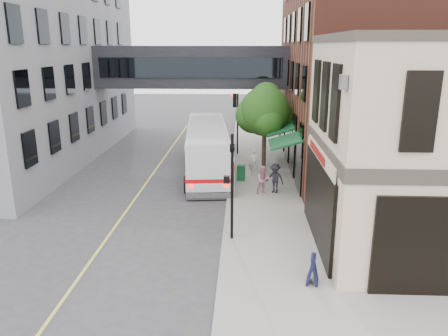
# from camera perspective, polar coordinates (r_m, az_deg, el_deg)

# --- Properties ---
(ground) EXTENTS (120.00, 120.00, 0.00)m
(ground) POSITION_cam_1_polar(r_m,az_deg,el_deg) (17.04, -0.55, -12.40)
(ground) COLOR #38383A
(ground) RESTS_ON ground
(sidewalk_main) EXTENTS (4.00, 60.00, 0.15)m
(sidewalk_main) POSITION_cam_1_polar(r_m,az_deg,el_deg) (30.10, 4.71, 0.35)
(sidewalk_main) COLOR gray
(sidewalk_main) RESTS_ON ground
(brick_building) EXTENTS (13.76, 18.00, 14.00)m
(brick_building) POSITION_cam_1_polar(r_m,az_deg,el_deg) (31.38, 20.05, 12.91)
(brick_building) COLOR #5A281C
(brick_building) RESTS_ON ground
(skyway_bridge) EXTENTS (14.00, 3.18, 3.00)m
(skyway_bridge) POSITION_cam_1_polar(r_m,az_deg,el_deg) (33.26, -4.15, 13.06)
(skyway_bridge) COLOR black
(skyway_bridge) RESTS_ON ground
(traffic_signal_near) EXTENTS (0.44, 0.22, 4.60)m
(traffic_signal_near) POSITION_cam_1_polar(r_m,az_deg,el_deg) (17.75, 0.96, -0.81)
(traffic_signal_near) COLOR black
(traffic_signal_near) RESTS_ON sidewalk_main
(traffic_signal_far) EXTENTS (0.53, 0.28, 4.50)m
(traffic_signal_far) POSITION_cam_1_polar(r_m,az_deg,el_deg) (32.35, 1.55, 7.39)
(traffic_signal_far) COLOR black
(traffic_signal_far) RESTS_ON sidewalk_main
(street_sign_pole) EXTENTS (0.08, 0.75, 3.00)m
(street_sign_pole) POSITION_cam_1_polar(r_m,az_deg,el_deg) (22.84, 1.37, 0.24)
(street_sign_pole) COLOR gray
(street_sign_pole) RESTS_ON sidewalk_main
(street_tree) EXTENTS (3.80, 3.20, 5.60)m
(street_tree) POSITION_cam_1_polar(r_m,az_deg,el_deg) (28.55, 5.33, 7.37)
(street_tree) COLOR #382619
(street_tree) RESTS_ON sidewalk_main
(lane_marking) EXTENTS (0.12, 40.00, 0.01)m
(lane_marking) POSITION_cam_1_polar(r_m,az_deg,el_deg) (26.90, -10.07, -1.87)
(lane_marking) COLOR #D8CC4C
(lane_marking) RESTS_ON ground
(bus) EXTENTS (3.59, 11.44, 3.03)m
(bus) POSITION_cam_1_polar(r_m,az_deg,el_deg) (28.27, -2.22, 2.77)
(bus) COLOR silver
(bus) RESTS_ON ground
(pedestrian_a) EXTENTS (0.69, 0.58, 1.60)m
(pedestrian_a) POSITION_cam_1_polar(r_m,az_deg,el_deg) (27.50, 3.88, 0.78)
(pedestrian_a) COLOR white
(pedestrian_a) RESTS_ON sidewalk_main
(pedestrian_b) EXTENTS (0.89, 0.76, 1.59)m
(pedestrian_b) POSITION_cam_1_polar(r_m,az_deg,el_deg) (23.93, 5.14, -1.55)
(pedestrian_b) COLOR pink
(pedestrian_b) RESTS_ON sidewalk_main
(pedestrian_c) EXTENTS (1.24, 1.08, 1.66)m
(pedestrian_c) POSITION_cam_1_polar(r_m,az_deg,el_deg) (24.17, 6.68, -1.34)
(pedestrian_c) COLOR black
(pedestrian_c) RESTS_ON sidewalk_main
(newspaper_box) EXTENTS (0.52, 0.47, 0.95)m
(newspaper_box) POSITION_cam_1_polar(r_m,az_deg,el_deg) (26.36, 2.24, -0.59)
(newspaper_box) COLOR #13562B
(newspaper_box) RESTS_ON sidewalk_main
(sandwich_board) EXTENTS (0.48, 0.63, 1.02)m
(sandwich_board) POSITION_cam_1_polar(r_m,az_deg,el_deg) (15.58, 11.53, -12.87)
(sandwich_board) COLOR black
(sandwich_board) RESTS_ON sidewalk_main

